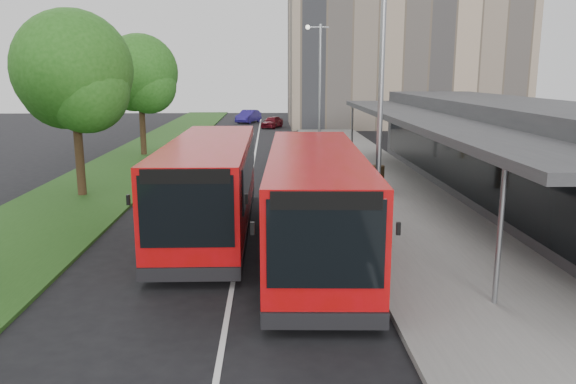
% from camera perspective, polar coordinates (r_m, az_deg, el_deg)
% --- Properties ---
extents(ground, '(120.00, 120.00, 0.00)m').
position_cam_1_polar(ground, '(15.41, -5.33, -7.53)').
color(ground, black).
rests_on(ground, ground).
extents(pavement, '(5.00, 80.00, 0.15)m').
position_cam_1_polar(pavement, '(35.23, 6.38, 3.66)').
color(pavement, slate).
rests_on(pavement, ground).
extents(grass_verge, '(5.00, 80.00, 0.10)m').
position_cam_1_polar(grass_verge, '(35.76, -14.74, 3.43)').
color(grass_verge, '#214917').
rests_on(grass_verge, ground).
extents(lane_centre_line, '(0.12, 70.00, 0.01)m').
position_cam_1_polar(lane_centre_line, '(29.95, -3.68, 2.11)').
color(lane_centre_line, silver).
rests_on(lane_centre_line, ground).
extents(kerb_dashes, '(0.12, 56.00, 0.01)m').
position_cam_1_polar(kerb_dashes, '(33.97, 2.10, 3.30)').
color(kerb_dashes, silver).
rests_on(kerb_dashes, ground).
extents(office_block, '(22.00, 12.00, 18.00)m').
position_cam_1_polar(office_block, '(58.12, 11.51, 15.58)').
color(office_block, tan).
rests_on(office_block, ground).
extents(station_building, '(7.70, 26.00, 4.00)m').
position_cam_1_polar(station_building, '(24.78, 21.76, 3.97)').
color(station_building, '#2F2F32').
rests_on(station_building, ground).
extents(tree_mid, '(4.78, 4.78, 7.68)m').
position_cam_1_polar(tree_mid, '(24.85, -20.96, 10.82)').
color(tree_mid, '#302113').
rests_on(tree_mid, ground).
extents(tree_far, '(4.68, 4.68, 7.52)m').
position_cam_1_polar(tree_far, '(36.43, -14.81, 11.17)').
color(tree_far, '#302113').
rests_on(tree_far, ground).
extents(lamp_post_near, '(1.44, 0.28, 8.00)m').
position_cam_1_polar(lamp_post_near, '(16.80, 9.14, 10.42)').
color(lamp_post_near, gray).
rests_on(lamp_post_near, pavement).
extents(lamp_post_far, '(1.44, 0.28, 8.00)m').
position_cam_1_polar(lamp_post_far, '(36.64, 3.12, 11.33)').
color(lamp_post_far, gray).
rests_on(lamp_post_far, pavement).
extents(bus_main, '(3.14, 10.73, 3.01)m').
position_cam_1_polar(bus_main, '(15.89, 2.73, -1.08)').
color(bus_main, '#B1090F').
rests_on(bus_main, ground).
extents(bus_second, '(2.87, 10.59, 2.99)m').
position_cam_1_polar(bus_second, '(18.54, -7.87, 0.69)').
color(bus_second, '#B1090F').
rests_on(bus_second, ground).
extents(litter_bin, '(0.68, 0.68, 1.02)m').
position_cam_1_polar(litter_bin, '(24.97, 9.10, 1.52)').
color(litter_bin, '#382916').
rests_on(litter_bin, pavement).
extents(bollard, '(0.23, 0.23, 1.11)m').
position_cam_1_polar(bollard, '(33.35, 4.12, 4.33)').
color(bollard, '#F1AC0C').
rests_on(bollard, pavement).
extents(car_near, '(2.41, 3.55, 1.12)m').
position_cam_1_polar(car_near, '(53.97, -1.62, 7.13)').
color(car_near, '#570C16').
rests_on(car_near, ground).
extents(car_far, '(2.74, 4.29, 1.33)m').
position_cam_1_polar(car_far, '(59.76, -4.04, 7.68)').
color(car_far, navy).
rests_on(car_far, ground).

